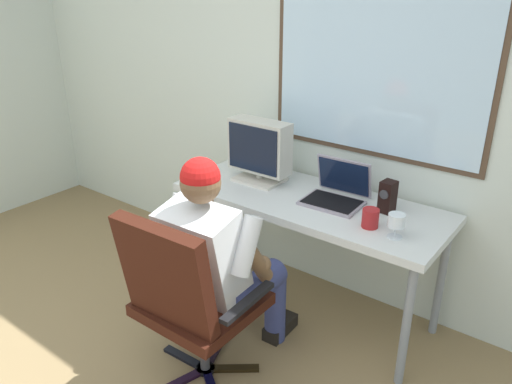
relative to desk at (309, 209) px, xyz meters
The scene contains 9 objects.
wall_rear 0.83m from the desk, 107.54° to the left, with size 5.58×0.08×2.84m.
desk is the anchor object (origin of this frame).
office_chair 0.93m from the desk, 97.26° to the right, with size 0.63×0.59×0.98m.
person_seated 0.66m from the desk, 100.94° to the right, with size 0.54×0.75×1.19m.
crt_monitor 0.48m from the desk, behind, with size 0.39×0.23×0.39m.
laptop 0.20m from the desk, 26.95° to the left, with size 0.34×0.31×0.23m.
wine_glass 0.61m from the desk, 13.98° to the right, with size 0.08×0.08×0.12m.
desk_speaker 0.46m from the desk, 13.71° to the left, with size 0.08×0.09×0.18m.
coffee_mug 0.46m from the desk, 15.15° to the right, with size 0.09×0.09×0.10m.
Camera 1 is at (1.50, -0.57, 1.95)m, focal length 35.60 mm.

